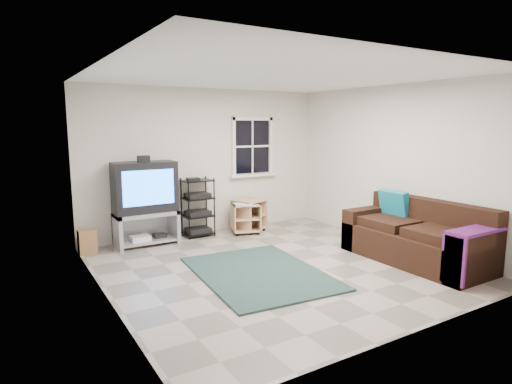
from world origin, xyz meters
TOP-DOWN VIEW (x-y plane):
  - room at (0.95, 2.27)m, footprint 4.60×4.62m
  - tv_unit at (-1.24, 2.03)m, footprint 1.00×0.50m
  - av_rack at (-0.28, 2.09)m, footprint 0.52×0.38m
  - side_table_left at (0.66, 1.97)m, footprint 0.64×0.64m
  - side_table_right at (0.55, 1.87)m, footprint 0.62×0.62m
  - sofa at (1.85, -0.88)m, footprint 0.93×2.10m
  - shag_rug at (-0.39, -0.15)m, footprint 1.71×2.24m
  - paper_bag at (-2.17, 2.00)m, footprint 0.27×0.18m

SIDE VIEW (x-z plane):
  - shag_rug at x=-0.39m, z-range 0.00..0.02m
  - paper_bag at x=-2.17m, z-range 0.00..0.37m
  - side_table_left at x=0.66m, z-range 0.02..0.61m
  - side_table_right at x=0.55m, z-range 0.03..0.60m
  - sofa at x=1.85m, z-range -0.14..0.82m
  - av_rack at x=-0.28m, z-range -0.07..0.97m
  - tv_unit at x=-1.24m, z-range 0.07..1.54m
  - room at x=0.95m, z-range -0.82..3.78m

